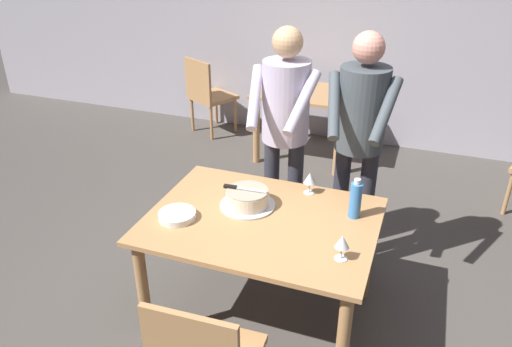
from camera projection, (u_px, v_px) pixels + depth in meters
ground_plane at (261, 315)px, 3.27m from camera, size 14.00×14.00×0.00m
back_wall at (361, 19)px, 5.22m from camera, size 10.00×0.12×2.70m
main_dining_table at (262, 235)px, 2.97m from camera, size 1.33×0.99×0.75m
cake_on_platter at (248, 199)px, 3.02m from camera, size 0.34×0.34×0.11m
cake_knife at (236, 188)px, 3.01m from camera, size 0.27×0.04×0.02m
plate_stack at (177, 215)px, 2.92m from camera, size 0.22×0.22×0.04m
wine_glass_near at (310, 179)px, 3.14m from camera, size 0.08×0.08×0.14m
wine_glass_far at (342, 242)px, 2.53m from camera, size 0.08×0.08×0.14m
water_bottle at (356, 200)px, 2.89m from camera, size 0.07×0.07×0.25m
person_cutting_cake at (285, 123)px, 3.38m from camera, size 0.47×0.56×1.72m
person_standing_beside at (360, 131)px, 3.25m from camera, size 0.47×0.56×1.72m
background_table at (304, 106)px, 5.12m from camera, size 1.00×0.70×0.74m
background_chair_1 at (208, 93)px, 5.76m from camera, size 0.59×0.59×0.90m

